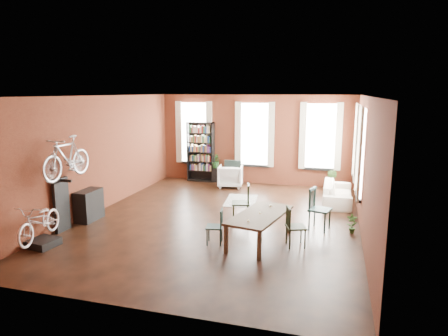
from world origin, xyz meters
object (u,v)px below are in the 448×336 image
(white_armchair, at_px, (230,175))
(bicycle_floor, at_px, (38,205))
(bookshelf, at_px, (201,152))
(cream_sofa, at_px, (338,189))
(dining_chair_d, at_px, (320,209))
(plant_stand, at_px, (215,175))
(dining_table, at_px, (260,228))
(dining_chair_b, at_px, (241,203))
(console_table, at_px, (89,205))
(dining_chair_c, at_px, (296,227))
(dining_chair_a, at_px, (215,227))
(bike_trainer, at_px, (43,243))

(white_armchair, distance_m, bicycle_floor, 6.92)
(bicycle_floor, bearing_deg, bookshelf, 70.49)
(cream_sofa, bearing_deg, dining_chair_d, 171.07)
(bookshelf, relative_size, plant_stand, 4.24)
(dining_table, height_order, dining_chair_b, dining_chair_b)
(bookshelf, bearing_deg, console_table, -103.83)
(white_armchair, relative_size, cream_sofa, 0.41)
(bookshelf, xyz_separation_m, console_table, (-1.28, -5.20, -0.70))
(dining_chair_b, relative_size, cream_sofa, 0.47)
(console_table, distance_m, plant_stand, 5.51)
(dining_chair_b, distance_m, white_armchair, 3.79)
(dining_chair_c, height_order, bookshelf, bookshelf)
(dining_chair_d, bearing_deg, dining_chair_a, 141.21)
(dining_table, height_order, bookshelf, bookshelf)
(dining_chair_a, height_order, console_table, console_table)
(dining_chair_a, height_order, bookshelf, bookshelf)
(dining_chair_d, bearing_deg, bicycle_floor, 131.12)
(bookshelf, bearing_deg, dining_chair_b, -58.90)
(dining_chair_b, distance_m, bicycle_floor, 4.73)
(bike_trainer, bearing_deg, bicycle_floor, 178.76)
(dining_chair_b, relative_size, white_armchair, 1.16)
(dining_chair_d, bearing_deg, cream_sofa, 6.78)
(dining_chair_d, xyz_separation_m, bicycle_floor, (-5.75, -2.73, 0.43))
(plant_stand, bearing_deg, dining_chair_a, -72.86)
(dining_chair_b, bearing_deg, dining_table, 15.74)
(dining_chair_c, distance_m, plant_stand, 6.58)
(dining_chair_b, distance_m, console_table, 3.95)
(dining_chair_d, distance_m, plant_stand, 5.90)
(bookshelf, bearing_deg, dining_chair_d, -43.64)
(console_table, relative_size, plant_stand, 1.54)
(white_armchair, height_order, plant_stand, white_armchair)
(white_armchair, xyz_separation_m, cream_sofa, (3.64, -1.06, -0.02))
(cream_sofa, height_order, plant_stand, cream_sofa)
(dining_chair_c, distance_m, console_table, 5.38)
(dining_chair_d, relative_size, bicycle_floor, 0.66)
(bike_trainer, relative_size, bicycle_floor, 0.36)
(dining_chair_c, relative_size, bike_trainer, 1.58)
(dining_chair_b, relative_size, dining_chair_c, 1.11)
(dining_chair_d, distance_m, bicycle_floor, 6.38)
(dining_chair_c, distance_m, bike_trainer, 5.49)
(dining_table, relative_size, plant_stand, 3.74)
(console_table, bearing_deg, bicycle_floor, -87.90)
(bicycle_floor, bearing_deg, dining_chair_c, 6.19)
(dining_table, xyz_separation_m, bicycle_floor, (-4.51, -1.51, 0.61))
(dining_chair_a, distance_m, bicycle_floor, 3.80)
(dining_chair_a, bearing_deg, console_table, -110.72)
(dining_chair_b, relative_size, bike_trainer, 1.76)
(dining_table, bearing_deg, bicycle_floor, -149.26)
(dining_chair_b, bearing_deg, dining_chair_d, 72.98)
(dining_chair_d, relative_size, white_armchair, 1.21)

